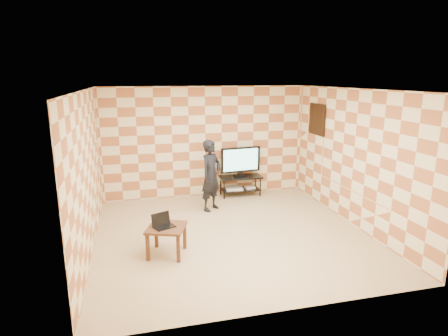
{
  "coord_description": "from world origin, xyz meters",
  "views": [
    {
      "loc": [
        -1.72,
        -6.41,
        2.92
      ],
      "look_at": [
        0.0,
        0.6,
        1.15
      ],
      "focal_mm": 30.0,
      "sensor_mm": 36.0,
      "label": 1
    }
  ],
  "objects_px": {
    "tv_stand": "(240,181)",
    "person": "(211,176)",
    "tv": "(241,160)",
    "side_table": "(166,231)"
  },
  "relations": [
    {
      "from": "tv",
      "to": "person",
      "type": "bearing_deg",
      "value": -138.01
    },
    {
      "from": "tv_stand",
      "to": "person",
      "type": "height_order",
      "value": "person"
    },
    {
      "from": "tv_stand",
      "to": "tv",
      "type": "bearing_deg",
      "value": -96.29
    },
    {
      "from": "side_table",
      "to": "person",
      "type": "height_order",
      "value": "person"
    },
    {
      "from": "tv",
      "to": "side_table",
      "type": "relative_size",
      "value": 1.32
    },
    {
      "from": "tv_stand",
      "to": "side_table",
      "type": "bearing_deg",
      "value": -126.88
    },
    {
      "from": "tv_stand",
      "to": "tv",
      "type": "distance_m",
      "value": 0.54
    },
    {
      "from": "side_table",
      "to": "tv",
      "type": "bearing_deg",
      "value": 53.09
    },
    {
      "from": "tv_stand",
      "to": "tv",
      "type": "xyz_separation_m",
      "value": [
        -0.0,
        -0.0,
        0.54
      ]
    },
    {
      "from": "tv_stand",
      "to": "tv",
      "type": "height_order",
      "value": "tv"
    }
  ]
}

